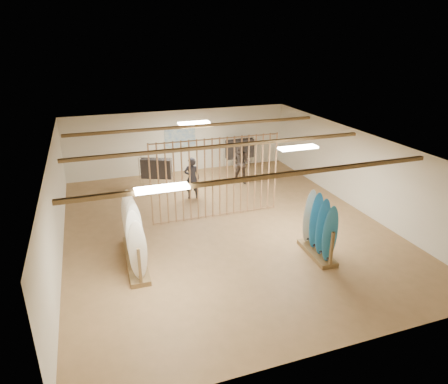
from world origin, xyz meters
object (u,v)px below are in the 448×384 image
object	(u,v)px
clothing_rack_b	(240,149)
shopper_b	(241,161)
rack_left	(134,242)
clothing_rack_a	(156,169)
shopper_a	(192,175)
rack_right	(318,236)

from	to	relation	value
clothing_rack_b	shopper_b	xyz separation A→B (m)	(-0.67, -1.85, 0.02)
rack_left	clothing_rack_b	xyz separation A→B (m)	(5.72, 6.70, 0.35)
clothing_rack_a	shopper_b	bearing A→B (deg)	17.51
clothing_rack_a	shopper_a	distance (m)	1.73
clothing_rack_a	clothing_rack_b	bearing A→B (deg)	43.61
rack_left	shopper_b	world-z (taller)	shopper_b
clothing_rack_b	clothing_rack_a	bearing A→B (deg)	-162.58
shopper_b	clothing_rack_a	bearing A→B (deg)	-145.54
clothing_rack_b	shopper_a	world-z (taller)	shopper_a
rack_left	clothing_rack_b	bearing A→B (deg)	51.00
rack_left	shopper_b	size ratio (longest dim) A/B	1.31
clothing_rack_a	clothing_rack_b	world-z (taller)	clothing_rack_b
clothing_rack_b	shopper_a	distance (m)	4.07
rack_left	clothing_rack_b	size ratio (longest dim) A/B	1.74
shopper_b	shopper_a	bearing A→B (deg)	-117.77
clothing_rack_a	shopper_b	xyz separation A→B (m)	(3.46, -0.43, 0.09)
shopper_b	clothing_rack_b	bearing A→B (deg)	111.75
rack_left	rack_right	size ratio (longest dim) A/B	1.45
clothing_rack_b	shopper_a	size ratio (longest dim) A/B	0.82
rack_right	clothing_rack_a	world-z (taller)	rack_right
shopper_a	clothing_rack_b	bearing A→B (deg)	-124.56
rack_right	clothing_rack_a	distance (m)	7.44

